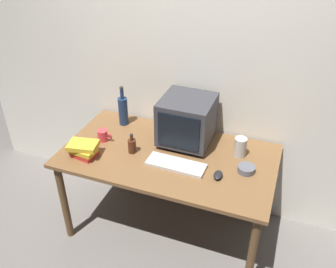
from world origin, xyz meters
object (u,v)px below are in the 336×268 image
object	(u,v)px
bottle_short	(132,145)
mug	(103,135)
cd_spindle	(246,169)
crt_monitor	(187,120)
metal_canister	(240,147)
computer_mouse	(218,175)
keyboard	(176,165)
bottle_tall	(123,110)
book_stack	(83,149)

from	to	relation	value
bottle_short	mug	xyz separation A→B (m)	(-0.28, 0.07, -0.02)
cd_spindle	crt_monitor	bearing A→B (deg)	157.39
mug	metal_canister	bearing A→B (deg)	9.22
mug	cd_spindle	bearing A→B (deg)	-0.21
crt_monitor	mug	size ratio (longest dim) A/B	3.25
cd_spindle	computer_mouse	bearing A→B (deg)	-143.03
keyboard	computer_mouse	xyz separation A→B (m)	(0.31, -0.02, 0.01)
computer_mouse	cd_spindle	size ratio (longest dim) A/B	0.83
bottle_tall	book_stack	xyz separation A→B (m)	(-0.07, -0.51, -0.07)
computer_mouse	bottle_short	bearing A→B (deg)	171.42
crt_monitor	keyboard	world-z (taller)	crt_monitor
computer_mouse	book_stack	size ratio (longest dim) A/B	0.43
book_stack	metal_canister	bearing A→B (deg)	20.65
computer_mouse	book_stack	world-z (taller)	book_stack
mug	bottle_tall	bearing A→B (deg)	82.10
crt_monitor	book_stack	world-z (taller)	crt_monitor
computer_mouse	book_stack	xyz separation A→B (m)	(-0.98, -0.10, 0.04)
crt_monitor	computer_mouse	xyz separation A→B (m)	(0.34, -0.34, -0.17)
bottle_tall	book_stack	world-z (taller)	bottle_tall
metal_canister	bottle_tall	bearing A→B (deg)	173.68
computer_mouse	mug	xyz separation A→B (m)	(-0.95, 0.13, 0.03)
keyboard	metal_canister	distance (m)	0.49
computer_mouse	metal_canister	xyz separation A→B (m)	(0.09, 0.30, 0.06)
bottle_tall	computer_mouse	bearing A→B (deg)	-24.17
book_stack	metal_canister	size ratio (longest dim) A/B	1.56
cd_spindle	metal_canister	bearing A→B (deg)	115.28
keyboard	mug	world-z (taller)	mug
keyboard	bottle_tall	world-z (taller)	bottle_tall
bottle_tall	cd_spindle	size ratio (longest dim) A/B	2.88
computer_mouse	mug	size ratio (longest dim) A/B	0.83
mug	metal_canister	size ratio (longest dim) A/B	0.80
bottle_short	metal_canister	size ratio (longest dim) A/B	1.09
mug	metal_canister	world-z (taller)	metal_canister
crt_monitor	computer_mouse	size ratio (longest dim) A/B	3.90
crt_monitor	mug	distance (m)	0.66
bottle_tall	book_stack	size ratio (longest dim) A/B	1.48
book_stack	crt_monitor	bearing A→B (deg)	34.30
computer_mouse	mug	world-z (taller)	mug
computer_mouse	bottle_tall	world-z (taller)	bottle_tall
crt_monitor	computer_mouse	bearing A→B (deg)	-44.96
keyboard	book_stack	world-z (taller)	book_stack
mug	cd_spindle	distance (m)	1.12
cd_spindle	book_stack	bearing A→B (deg)	-168.67
computer_mouse	cd_spindle	distance (m)	0.21
keyboard	bottle_short	distance (m)	0.37
book_stack	metal_canister	distance (m)	1.14
crt_monitor	metal_canister	bearing A→B (deg)	-5.11
cd_spindle	bottle_tall	bearing A→B (deg)	165.31
keyboard	computer_mouse	size ratio (longest dim) A/B	4.20
bottle_tall	metal_canister	xyz separation A→B (m)	(1.00, -0.11, -0.06)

